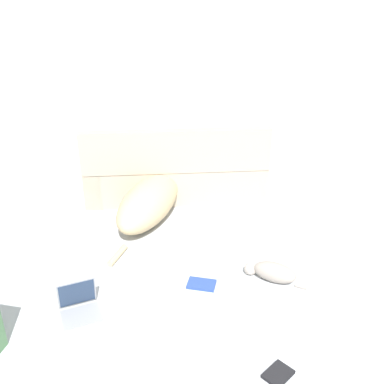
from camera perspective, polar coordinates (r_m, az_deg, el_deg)
wall_back at (r=5.38m, az=0.43°, el=15.70°), size 7.30×0.06×2.71m
couch at (r=5.13m, az=-2.23°, el=2.69°), size 2.12×0.97×0.89m
dog at (r=4.58m, az=-5.55°, el=-1.16°), size 0.87×1.68×0.44m
cat at (r=3.74m, az=10.61°, el=-10.43°), size 0.51×0.34×0.17m
laptop_open at (r=3.48m, az=-14.87°, el=-14.05°), size 0.37×0.37×0.25m
book_black at (r=3.02m, az=11.41°, el=-22.71°), size 0.23×0.23×0.02m
book_blue at (r=3.66m, az=1.26°, el=-12.18°), size 0.26×0.20×0.02m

